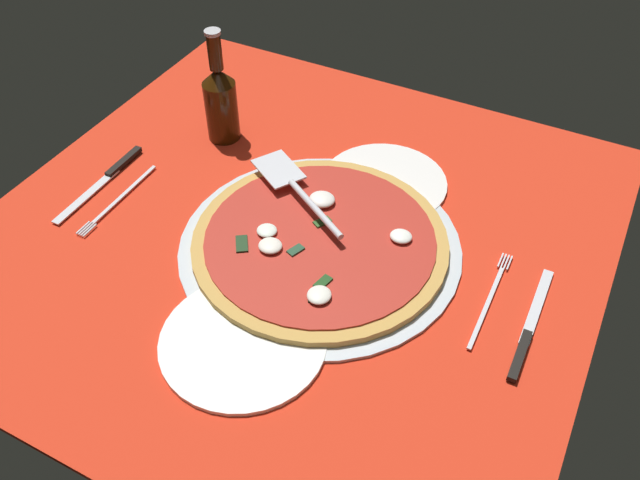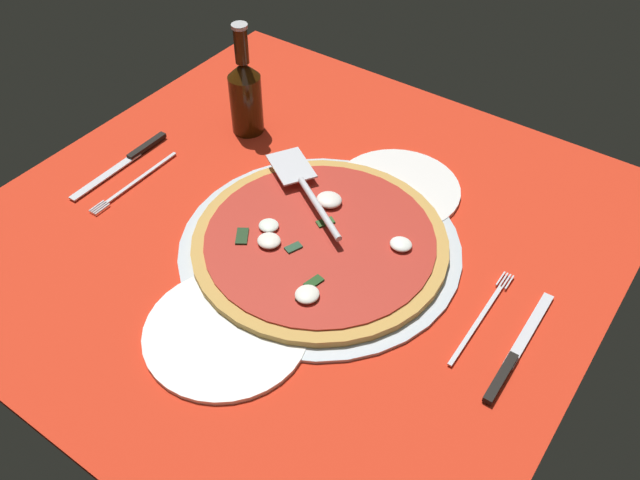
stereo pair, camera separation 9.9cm
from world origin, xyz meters
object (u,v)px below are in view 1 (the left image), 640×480
at_px(dinner_plate_right, 243,342).
at_px(place_setting_far, 509,317).
at_px(dinner_plate_left, 384,183).
at_px(place_setting_near, 113,189).
at_px(pizza, 320,241).
at_px(beer_bottle, 221,101).
at_px(pizza_server, 296,188).

xyz_separation_m(dinner_plate_right, place_setting_far, (-0.20, 0.29, -0.00)).
height_order(dinner_plate_left, place_setting_near, place_setting_near).
distance_m(pizza, beer_bottle, 0.33).
distance_m(dinner_plate_left, place_setting_near, 0.44).
bearing_deg(place_setting_near, dinner_plate_left, 118.42).
relative_size(place_setting_far, beer_bottle, 1.03).
distance_m(pizza, place_setting_near, 0.36).
height_order(dinner_plate_right, place_setting_far, place_setting_far).
bearing_deg(pizza_server, dinner_plate_left, -99.93).
relative_size(pizza_server, place_setting_near, 1.00).
relative_size(dinner_plate_right, pizza, 0.58).
xyz_separation_m(dinner_plate_right, pizza_server, (-0.27, -0.07, 0.04)).
height_order(dinner_plate_left, dinner_plate_right, same).
relative_size(dinner_plate_left, beer_bottle, 0.99).
bearing_deg(beer_bottle, pizza, 58.43).
xyz_separation_m(dinner_plate_right, beer_bottle, (-0.37, -0.27, 0.07)).
height_order(dinner_plate_right, pizza_server, pizza_server).
bearing_deg(pizza, place_setting_far, 89.66).
bearing_deg(beer_bottle, dinner_plate_left, 91.51).
xyz_separation_m(dinner_plate_left, beer_bottle, (0.01, -0.30, 0.07)).
relative_size(dinner_plate_left, dinner_plate_right, 0.93).
height_order(pizza, beer_bottle, beer_bottle).
xyz_separation_m(dinner_plate_left, place_setting_far, (0.18, 0.26, -0.00)).
bearing_deg(pizza_server, pizza, 170.57).
distance_m(pizza, pizza_server, 0.10).
bearing_deg(place_setting_far, pizza_server, 78.53).
distance_m(dinner_plate_left, dinner_plate_right, 0.38).
distance_m(dinner_plate_right, pizza, 0.20).
relative_size(pizza_server, place_setting_far, 1.00).
xyz_separation_m(place_setting_far, beer_bottle, (-0.17, -0.56, 0.07)).
xyz_separation_m(dinner_plate_left, pizza, (0.18, -0.03, 0.01)).
height_order(pizza, place_setting_far, pizza).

